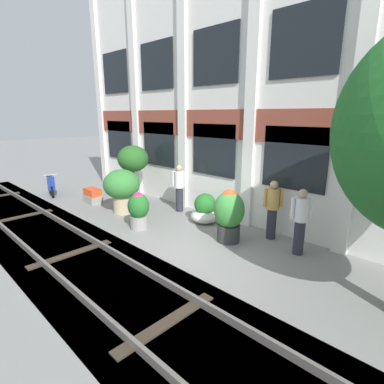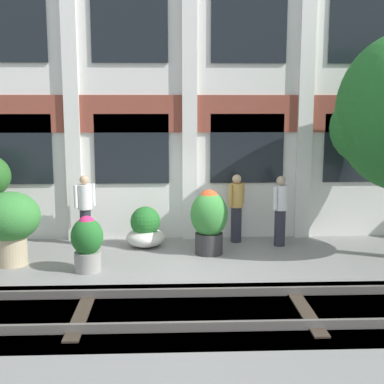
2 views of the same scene
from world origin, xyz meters
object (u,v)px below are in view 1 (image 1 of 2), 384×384
resident_watching_tracks (179,187)px  potted_plant_fluted_column (229,213)px  potted_plant_square_trough (93,196)px  potted_plant_terracotta_small (133,160)px  potted_plant_stone_basin (139,209)px  resident_by_doorway (301,220)px  scooter_near_curb (51,185)px  resident_near_plants (272,208)px  potted_plant_wide_bowl (205,210)px  potted_plant_ribbed_drum (122,187)px

resident_watching_tracks → potted_plant_fluted_column: bearing=43.2°
potted_plant_square_trough → potted_plant_terracotta_small: 2.15m
potted_plant_stone_basin → resident_by_doorway: 4.63m
scooter_near_curb → resident_near_plants: resident_near_plants is taller
resident_by_doorway → resident_near_plants: 1.07m
potted_plant_stone_basin → potted_plant_fluted_column: (2.55, 1.15, 0.20)m
potted_plant_wide_bowl → potted_plant_square_trough: bearing=-162.6°
potted_plant_stone_basin → potted_plant_wide_bowl: 2.12m
potted_plant_stone_basin → potted_plant_fluted_column: bearing=24.3°
potted_plant_fluted_column → potted_plant_wide_bowl: (-1.46, 0.66, -0.41)m
potted_plant_terracotta_small → scooter_near_curb: (-3.43, -1.94, -1.24)m
potted_plant_stone_basin → potted_plant_wide_bowl: bearing=59.0°
potted_plant_fluted_column → potted_plant_terracotta_small: (-5.08, 0.49, 0.86)m
potted_plant_square_trough → resident_watching_tracks: size_ratio=0.49×
potted_plant_ribbed_drum → resident_watching_tracks: resident_watching_tracks is taller
potted_plant_stone_basin → resident_near_plants: (3.28, 2.14, 0.27)m
potted_plant_square_trough → resident_near_plants: bearing=14.6°
potted_plant_fluted_column → resident_watching_tracks: size_ratio=0.87×
potted_plant_square_trough → potted_plant_stone_basin: potted_plant_stone_basin is taller
potted_plant_ribbed_drum → potted_plant_wide_bowl: bearing=25.4°
potted_plant_fluted_column → potted_plant_ribbed_drum: size_ratio=0.94×
scooter_near_curb → resident_near_plants: size_ratio=0.81×
potted_plant_stone_basin → potted_plant_terracotta_small: bearing=147.2°
potted_plant_ribbed_drum → resident_by_doorway: size_ratio=0.93×
potted_plant_wide_bowl → resident_watching_tracks: bearing=171.2°
potted_plant_ribbed_drum → resident_near_plants: (4.95, 1.64, -0.05)m
potted_plant_square_trough → potted_plant_stone_basin: size_ratio=0.72×
potted_plant_terracotta_small → resident_watching_tracks: size_ratio=1.33×
potted_plant_fluted_column → resident_near_plants: resident_near_plants is taller
resident_watching_tracks → resident_near_plants: size_ratio=1.01×
potted_plant_stone_basin → resident_watching_tracks: 2.08m
potted_plant_square_trough → resident_by_doorway: (7.83, 1.39, 0.63)m
potted_plant_stone_basin → potted_plant_terracotta_small: 3.19m
potted_plant_stone_basin → potted_plant_ribbed_drum: (-1.67, 0.50, 0.32)m
scooter_near_curb → potted_plant_ribbed_drum: bearing=27.7°
resident_by_doorway → potted_plant_ribbed_drum: bearing=-123.0°
potted_plant_terracotta_small → resident_by_doorway: 6.86m
resident_near_plants → potted_plant_terracotta_small: bearing=-125.3°
potted_plant_fluted_column → scooter_near_curb: potted_plant_fluted_column is taller
potted_plant_wide_bowl → resident_near_plants: resident_near_plants is taller
potted_plant_square_trough → potted_plant_ribbed_drum: (1.89, 0.15, 0.67)m
potted_plant_stone_basin → scooter_near_curb: (-5.97, -0.31, -0.18)m
potted_plant_ribbed_drum → resident_by_doorway: bearing=11.8°
potted_plant_stone_basin → resident_by_doorway: (4.28, 1.75, 0.28)m
potted_plant_wide_bowl → resident_watching_tracks: size_ratio=0.57×
potted_plant_wide_bowl → resident_by_doorway: (3.19, -0.06, 0.49)m
potted_plant_square_trough → scooter_near_curb: scooter_near_curb is taller
potted_plant_fluted_column → resident_by_doorway: (1.73, 0.60, 0.09)m
potted_plant_terracotta_small → resident_near_plants: (5.82, 0.51, -0.78)m
potted_plant_ribbed_drum → scooter_near_curb: size_ratio=1.16×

